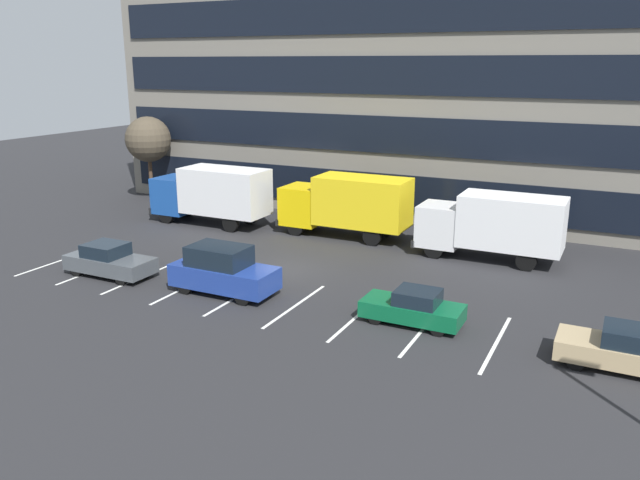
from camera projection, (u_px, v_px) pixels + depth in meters
The scene contains 11 objects.
ground_plane at pixel (284, 270), 31.45m from camera, with size 120.00×120.00×0.00m, color #262628.
office_building at pixel (408, 76), 44.47m from camera, with size 40.21×12.91×18.00m.
lot_markings at pixel (240, 295), 28.02m from camera, with size 22.54×5.40×0.01m.
box_truck_blue at pixel (212, 193), 39.74m from camera, with size 7.84×2.60×3.64m.
box_truck_white at pixel (492, 224), 32.53m from camera, with size 7.47×2.47×3.46m.
box_truck_yellow_all at pixel (347, 203), 36.88m from camera, with size 7.80×2.58×3.61m.
sedan_forest at pixel (413, 308), 24.81m from camera, with size 3.97×1.66×1.42m.
suv_navy at pixel (223, 271), 28.07m from camera, with size 4.77×2.02×2.16m.
sedan_charcoal at pixel (109, 261), 30.44m from camera, with size 4.42×1.85×1.58m.
sedan_tan at pixel (624, 349), 21.12m from camera, with size 4.19×1.76×1.50m.
bare_tree at pixel (148, 140), 46.10m from camera, with size 3.30×3.30×6.18m.
Camera 1 is at (14.89, -25.95, 9.97)m, focal length 35.49 mm.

